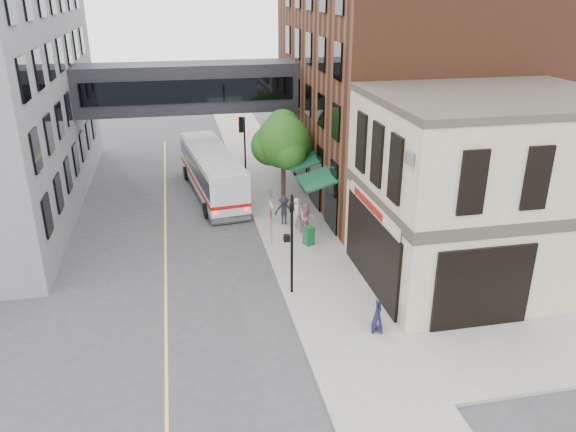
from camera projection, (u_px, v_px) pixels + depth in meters
name	position (u px, v px, depth m)	size (l,w,h in m)	color
ground	(292.00, 321.00, 22.63)	(120.00, 120.00, 0.00)	#38383A
sidewalk_main	(277.00, 197.00, 35.66)	(4.00, 60.00, 0.15)	gray
corner_building	(484.00, 191.00, 24.52)	(10.19, 8.12, 8.45)	tan
brick_building	(398.00, 80.00, 35.43)	(13.76, 18.00, 14.00)	#562B1A
skyway_bridge	(188.00, 87.00, 35.92)	(14.00, 3.18, 3.00)	black
traffic_signal_near	(291.00, 233.00, 23.38)	(0.44, 0.22, 4.60)	black
traffic_signal_far	(242.00, 137.00, 36.82)	(0.53, 0.28, 4.50)	black
street_sign_pole	(271.00, 212.00, 28.32)	(0.08, 0.75, 3.00)	gray
street_tree	(282.00, 141.00, 33.54)	(3.80, 3.20, 5.60)	#382619
lane_marking	(165.00, 232.00, 30.76)	(0.12, 40.00, 0.01)	#D8CC4C
bus	(212.00, 170.00, 35.80)	(3.63, 10.87, 2.87)	silver
pedestrian_a	(297.00, 213.00, 30.57)	(0.64, 0.42, 1.75)	silver
pedestrian_b	(307.00, 218.00, 30.08)	(0.81, 0.63, 1.67)	#C07C88
pedestrian_c	(284.00, 210.00, 31.15)	(1.05, 0.61, 1.63)	black
newspaper_box	(309.00, 236.00, 28.79)	(0.48, 0.43, 0.97)	#13562A
sandwich_board	(378.00, 317.00, 21.57)	(0.41, 0.63, 1.13)	black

